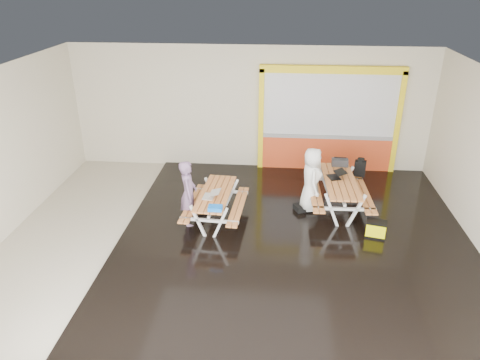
# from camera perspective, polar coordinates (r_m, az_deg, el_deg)

# --- Properties ---
(room) EXTENTS (10.02, 8.02, 3.52)m
(room) POSITION_cam_1_polar(r_m,az_deg,el_deg) (8.98, -0.50, 1.91)
(room) COLOR #B9AF9C
(room) RESTS_ON ground
(deck) EXTENTS (7.50, 7.98, 0.05)m
(deck) POSITION_cam_1_polar(r_m,az_deg,el_deg) (9.77, 6.93, -7.70)
(deck) COLOR black
(deck) RESTS_ON room
(kiosk) EXTENTS (3.88, 0.16, 3.00)m
(kiosk) POSITION_cam_1_polar(r_m,az_deg,el_deg) (12.82, 11.12, 7.17)
(kiosk) COLOR #DD481F
(kiosk) RESTS_ON room
(picnic_table_left) EXTENTS (1.39, 1.95, 0.75)m
(picnic_table_left) POSITION_cam_1_polar(r_m,az_deg,el_deg) (10.18, -3.11, -2.49)
(picnic_table_left) COLOR #C67436
(picnic_table_left) RESTS_ON deck
(picnic_table_right) EXTENTS (1.46, 2.10, 0.83)m
(picnic_table_right) POSITION_cam_1_polar(r_m,az_deg,el_deg) (10.86, 12.50, -0.93)
(picnic_table_right) COLOR #C67436
(picnic_table_right) RESTS_ON deck
(person_left) EXTENTS (0.45, 0.61, 1.55)m
(person_left) POSITION_cam_1_polar(r_m,az_deg,el_deg) (10.03, -6.55, -1.71)
(person_left) COLOR slate
(person_left) RESTS_ON deck
(person_right) EXTENTS (0.56, 0.79, 1.52)m
(person_right) POSITION_cam_1_polar(r_m,az_deg,el_deg) (10.61, 9.03, 0.11)
(person_right) COLOR white
(person_right) RESTS_ON deck
(laptop_left) EXTENTS (0.40, 0.36, 0.16)m
(laptop_left) POSITION_cam_1_polar(r_m,az_deg,el_deg) (9.89, -3.69, -1.90)
(laptop_left) COLOR silver
(laptop_left) RESTS_ON picnic_table_left
(laptop_right) EXTENTS (0.47, 0.44, 0.17)m
(laptop_right) POSITION_cam_1_polar(r_m,az_deg,el_deg) (10.88, 12.09, 0.58)
(laptop_right) COLOR black
(laptop_right) RESTS_ON picnic_table_right
(blue_pouch) EXTENTS (0.29, 0.21, 0.09)m
(blue_pouch) POSITION_cam_1_polar(r_m,az_deg,el_deg) (9.37, -3.16, -3.57)
(blue_pouch) COLOR blue
(blue_pouch) RESTS_ON picnic_table_left
(toolbox) EXTENTS (0.41, 0.21, 0.23)m
(toolbox) POSITION_cam_1_polar(r_m,az_deg,el_deg) (11.54, 12.53, 2.20)
(toolbox) COLOR black
(toolbox) RESTS_ON picnic_table_right
(backpack) EXTENTS (0.31, 0.24, 0.47)m
(backpack) POSITION_cam_1_polar(r_m,az_deg,el_deg) (11.79, 14.97, 1.58)
(backpack) COLOR black
(backpack) RESTS_ON picnic_table_right
(dark_case) EXTENTS (0.48, 0.43, 0.15)m
(dark_case) POSITION_cam_1_polar(r_m,az_deg,el_deg) (10.91, 7.97, -3.43)
(dark_case) COLOR black
(dark_case) RESTS_ON deck
(fluke_bag) EXTENTS (0.48, 0.37, 0.37)m
(fluke_bag) POSITION_cam_1_polar(r_m,az_deg,el_deg) (10.15, 16.82, -5.99)
(fluke_bag) COLOR black
(fluke_bag) RESTS_ON deck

